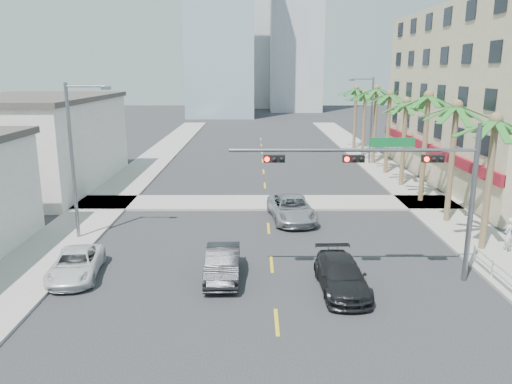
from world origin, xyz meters
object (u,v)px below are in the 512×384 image
Objects in this scene: car_lane_center at (291,209)px; pedestrian at (508,235)px; car_parked_far at (76,264)px; car_lane_left at (223,263)px; traffic_signal_mast at (403,176)px; car_lane_right at (342,276)px.

pedestrian reaches higher than car_lane_center.
car_lane_left reaches higher than car_parked_far.
traffic_signal_mast is at bearing -15.55° from pedestrian.
car_lane_center is (3.94, 9.48, 0.05)m from car_lane_left.
car_lane_left is 0.79× the size of car_lane_center.
pedestrian reaches higher than car_lane_left.
traffic_signal_mast is 11.51m from car_lane_center.
traffic_signal_mast reaches higher than car_lane_right.
car_lane_right is at bearing -15.32° from car_lane_left.
car_parked_far is at bearing 178.09° from traffic_signal_mast.
pedestrian is at bearing 10.76° from car_lane_left.
car_lane_left is at bearing -119.04° from car_lane_center.
car_lane_right is at bearing -88.78° from car_lane_center.
car_parked_far is 7.02m from car_lane_left.
traffic_signal_mast reaches higher than car_parked_far.
traffic_signal_mast reaches higher than car_lane_center.
traffic_signal_mast is 15.82m from car_parked_far.
car_parked_far is 12.52m from car_lane_right.
pedestrian is at bearing 23.15° from car_lane_right.
car_lane_right is (-2.76, -1.03, -4.35)m from traffic_signal_mast.
pedestrian is (11.14, -6.33, 0.31)m from car_lane_center.
pedestrian reaches higher than car_lane_right.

